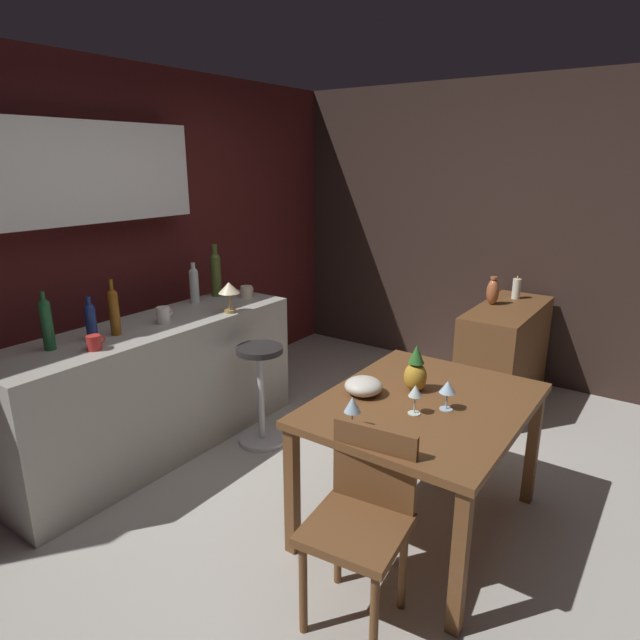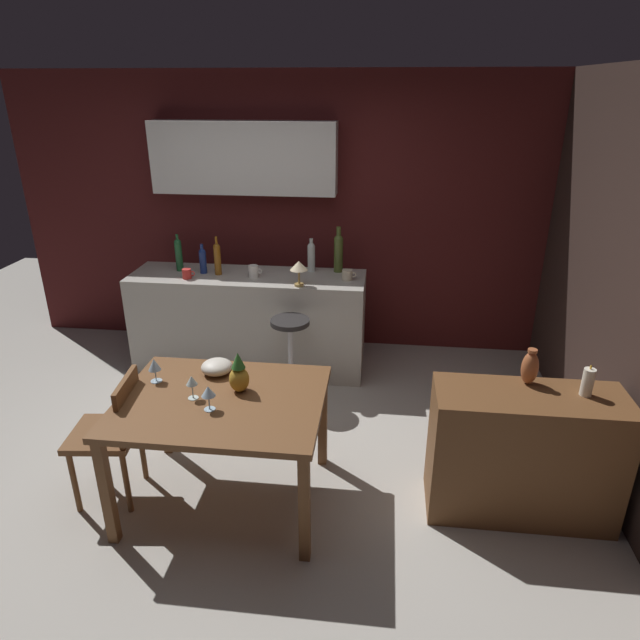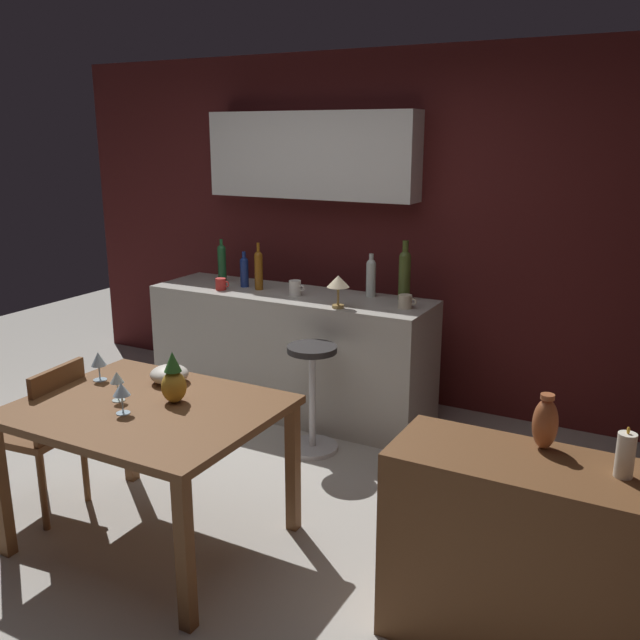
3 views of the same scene
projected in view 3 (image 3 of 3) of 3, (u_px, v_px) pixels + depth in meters
The scene contains 23 objects.
ground_plane at pixel (192, 501), 3.91m from camera, with size 9.00×9.00×0.00m, color #B7B2A8.
wall_kitchen_back at pixel (347, 213), 5.33m from camera, with size 5.20×0.33×2.60m.
dining_table at pixel (148, 422), 3.37m from camera, with size 1.22×0.97×0.74m.
kitchen_counter at pixel (290, 352), 5.09m from camera, with size 2.10×0.60×0.90m, color #B2ADA3.
sideboard_cabinet at pixel (528, 558), 2.70m from camera, with size 1.10×0.44×0.82m, color brown.
chair_near_window at pixel (45, 429), 3.69m from camera, with size 0.44×0.44×0.85m.
bar_stool at pixel (312, 395), 4.45m from camera, with size 0.34×0.34×0.71m.
wine_glass_left at pixel (121, 390), 3.22m from camera, with size 0.08×0.08×0.15m.
wine_glass_right at pixel (117, 379), 3.37m from camera, with size 0.07×0.07×0.15m.
wine_glass_center at pixel (98, 360), 3.66m from camera, with size 0.08×0.08×0.16m.
pineapple_centerpiece at pixel (174, 381), 3.36m from camera, with size 0.12×0.12×0.26m.
fruit_bowl at pixel (169, 374), 3.64m from camera, with size 0.20×0.20×0.09m, color beige.
wine_bottle_amber at pixel (259, 269), 5.05m from camera, with size 0.06×0.06×0.35m.
wine_bottle_cobalt at pixel (244, 270), 5.14m from camera, with size 0.06×0.06×0.27m.
wine_bottle_olive at pixel (405, 272), 4.73m from camera, with size 0.08×0.08×0.41m.
wine_bottle_clear at pixel (371, 276), 4.84m from camera, with size 0.07×0.07×0.30m.
wine_bottle_green at pixel (222, 262), 5.28m from camera, with size 0.06×0.06×0.34m.
cup_cream at pixel (405, 302), 4.53m from camera, with size 0.12×0.09×0.09m.
cup_white at pixel (295, 288), 4.89m from camera, with size 0.12×0.09×0.11m.
cup_red at pixel (221, 284), 5.06m from camera, with size 0.11×0.08×0.09m.
counter_lamp at pixel (338, 283), 4.51m from camera, with size 0.15×0.15×0.22m.
pillar_candle_tall at pixel (625, 455), 2.46m from camera, with size 0.07×0.07×0.19m.
vase_copper at pixel (545, 423), 2.68m from camera, with size 0.10×0.10×0.23m.
Camera 3 is at (2.30, -2.74, 2.01)m, focal length 38.86 mm.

